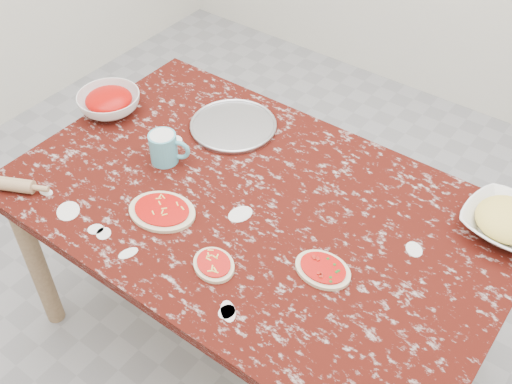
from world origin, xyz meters
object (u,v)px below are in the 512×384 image
(pizza_tray, at_px, (233,126))
(sauce_bowl, at_px, (109,103))
(worktable, at_px, (256,221))
(rolling_pin, at_px, (0,183))
(flour_mug, at_px, (165,148))
(cheese_bowl, at_px, (506,224))

(pizza_tray, relative_size, sauce_bowl, 1.32)
(pizza_tray, height_order, sauce_bowl, sauce_bowl)
(worktable, height_order, rolling_pin, rolling_pin)
(sauce_bowl, height_order, flour_mug, flour_mug)
(pizza_tray, bearing_deg, rolling_pin, -120.06)
(flour_mug, distance_m, rolling_pin, 0.54)
(cheese_bowl, distance_m, rolling_pin, 1.60)
(sauce_bowl, xyz_separation_m, cheese_bowl, (1.42, 0.28, -0.00))
(worktable, relative_size, sauce_bowl, 6.84)
(sauce_bowl, distance_m, cheese_bowl, 1.45)
(pizza_tray, relative_size, rolling_pin, 1.36)
(worktable, bearing_deg, cheese_bowl, 27.51)
(pizza_tray, bearing_deg, flour_mug, -104.20)
(worktable, distance_m, cheese_bowl, 0.78)
(worktable, distance_m, sauce_bowl, 0.75)
(pizza_tray, xyz_separation_m, flour_mug, (-0.07, -0.28, 0.05))
(worktable, xyz_separation_m, pizza_tray, (-0.30, 0.27, 0.09))
(flour_mug, bearing_deg, sauce_bowl, 166.33)
(pizza_tray, bearing_deg, sauce_bowl, -156.01)
(cheese_bowl, bearing_deg, flour_mug, -160.67)
(worktable, relative_size, cheese_bowl, 6.19)
(flour_mug, xyz_separation_m, rolling_pin, (-0.34, -0.42, -0.03))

